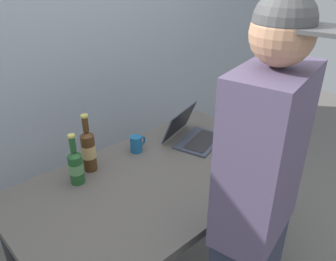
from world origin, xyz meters
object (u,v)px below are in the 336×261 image
Objects in this scene: coffee_mug at (137,144)px; beer_bottle_amber at (88,149)px; person_figure at (253,223)px; laptop at (192,134)px; beer_bottle_dark at (76,166)px.

beer_bottle_amber is at bearing 176.16° from coffee_mug.
person_figure reaches higher than coffee_mug.
person_figure is (0.18, -0.93, -0.00)m from beer_bottle_amber.
person_figure is (-0.48, -0.78, 0.08)m from laptop.
laptop is at bearing 58.37° from person_figure.
laptop is at bearing -21.44° from coffee_mug.
beer_bottle_amber is at bearing 166.58° from laptop.
beer_bottle_amber reaches higher than beer_bottle_dark.
beer_bottle_dark is (-0.11, -0.06, -0.03)m from beer_bottle_amber.
beer_bottle_amber is 0.32m from coffee_mug.
person_figure is 16.39× the size of coffee_mug.
beer_bottle_dark is 0.16× the size of person_figure.
beer_bottle_dark is at bearing 172.73° from laptop.
person_figure is at bearing -121.63° from laptop.
coffee_mug is (-0.35, 0.14, 0.01)m from laptop.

